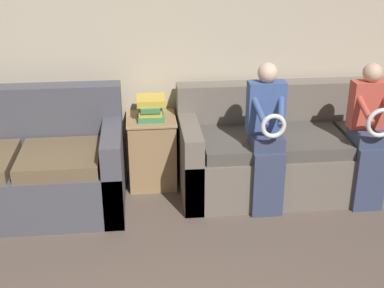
% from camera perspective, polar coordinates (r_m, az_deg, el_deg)
% --- Properties ---
extents(wall_back, '(7.83, 0.06, 2.55)m').
position_cam_1_polar(wall_back, '(4.89, -5.48, 10.90)').
color(wall_back, beige).
rests_on(wall_back, ground_plane).
extents(couch_main, '(2.23, 0.87, 0.91)m').
position_cam_1_polar(couch_main, '(4.94, 11.71, -0.90)').
color(couch_main, '#70665B').
rests_on(couch_main, ground_plane).
extents(couch_side, '(1.69, 0.90, 0.98)m').
position_cam_1_polar(couch_side, '(4.71, -17.65, -2.60)').
color(couch_side, '#4C4C56').
rests_on(couch_side, ground_plane).
extents(child_left_seated, '(0.31, 0.37, 1.25)m').
position_cam_1_polar(child_left_seated, '(4.37, 8.00, 1.10)').
color(child_left_seated, '#384260').
rests_on(child_left_seated, ground_plane).
extents(child_right_seated, '(0.30, 0.37, 1.22)m').
position_cam_1_polar(child_right_seated, '(4.65, 18.42, 1.32)').
color(child_right_seated, '#384260').
rests_on(child_right_seated, ground_plane).
extents(side_shelf, '(0.44, 0.48, 0.65)m').
position_cam_1_polar(side_shelf, '(4.91, -4.29, -0.63)').
color(side_shelf, '#9E7A51').
rests_on(side_shelf, ground_plane).
extents(book_stack, '(0.25, 0.30, 0.19)m').
position_cam_1_polar(book_stack, '(4.76, -4.44, 3.89)').
color(book_stack, '#3D8451').
rests_on(book_stack, side_shelf).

